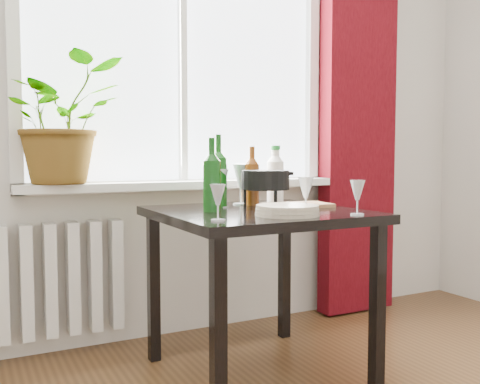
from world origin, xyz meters
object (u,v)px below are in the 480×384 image
radiator (38,281)px  bottle_amber (252,175)px  potted_plant (62,120)px  wineglass_front_left (218,202)px  wine_bottle_right (218,170)px  wineglass_back_left (221,188)px  wineglass_front_right (306,195)px  wineglass_back_center (241,184)px  wine_bottle_left (212,174)px  tv_remote (289,213)px  cutting_board (298,205)px  cleaning_bottle (275,174)px  plate_stack (287,210)px  table (258,231)px  fondue_pot (265,189)px  wineglass_far_right (357,197)px

radiator → bottle_amber: bottle_amber is taller
potted_plant → wineglass_front_left: bearing=-64.7°
wine_bottle_right → wineglass_back_left: bearing=-33.6°
wineglass_front_right → wineglass_back_center: 0.49m
wine_bottle_left → bottle_amber: 0.35m
potted_plant → tv_remote: 1.18m
wineglass_back_center → cutting_board: wineglass_back_center is taller
bottle_amber → wineglass_front_left: 0.64m
tv_remote → bottle_amber: bearing=74.2°
cleaning_bottle → wineglass_back_left: (-0.34, -0.08, -0.06)m
wineglass_front_left → plate_stack: (0.32, 0.03, -0.05)m
radiator → plate_stack: bearing=-45.7°
cleaning_bottle → plate_stack: size_ratio=1.13×
table → wineglass_front_right: 0.29m
cleaning_bottle → wineglass_front_left: (-0.57, -0.54, -0.08)m
radiator → wineglass_back_left: wineglass_back_left is taller
cleaning_bottle → cutting_board: size_ratio=0.99×
wine_bottle_left → wineglass_back_left: bearing=53.3°
table → fondue_pot: (0.08, 0.09, 0.18)m
wine_bottle_right → wineglass_front_right: wine_bottle_right is taller
wine_bottle_right → wineglass_front_left: (-0.22, -0.46, -0.10)m
radiator → cleaning_bottle: 1.26m
wine_bottle_left → cutting_board: size_ratio=1.08×
radiator → fondue_pot: size_ratio=3.15×
plate_stack → cutting_board: size_ratio=0.87×
radiator → wine_bottle_right: size_ratio=2.35×
wine_bottle_right → wineglass_front_left: wine_bottle_right is taller
potted_plant → cleaning_bottle: potted_plant is taller
plate_stack → tv_remote: size_ratio=1.67×
plate_stack → wine_bottle_left: bearing=127.3°
potted_plant → wineglass_far_right: 1.41m
wine_bottle_right → plate_stack: (0.10, -0.43, -0.15)m
wineglass_front_right → cleaning_bottle: bearing=73.5°
wine_bottle_left → wineglass_far_right: bearing=-39.9°
bottle_amber → plate_stack: bottle_amber is taller
bottle_amber → wineglass_front_left: bearing=-129.8°
table → wine_bottle_right: wine_bottle_right is taller
tv_remote → wine_bottle_left: bearing=124.1°
bottle_amber → cutting_board: 0.27m
wine_bottle_left → wine_bottle_right: 0.19m
cleaning_bottle → wineglass_front_left: 0.79m
table → wineglass_front_left: wineglass_front_left is taller
table → potted_plant: bearing=140.9°
wine_bottle_right → plate_stack: bearing=-76.3°
table → wineglass_front_right: size_ratio=5.46×
wineglass_front_right → fondue_pot: fondue_pot is taller
fondue_pot → tv_remote: size_ratio=1.64×
radiator → wineglass_front_right: size_ratio=5.14×
wineglass_far_right → wineglass_back_left: 0.65m
wineglass_far_right → wine_bottle_left: bearing=140.1°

